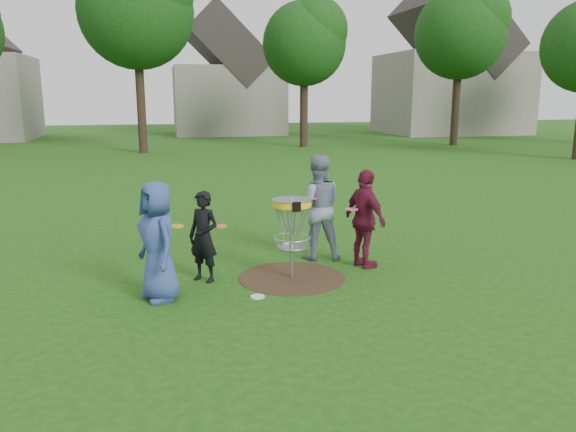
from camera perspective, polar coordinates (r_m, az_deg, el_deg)
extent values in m
plane|color=#19470F|center=(9.50, 0.40, -6.28)|extent=(100.00, 100.00, 0.00)
cylinder|color=#47331E|center=(9.50, 0.40, -6.26)|extent=(1.80, 1.80, 0.01)
imported|color=#304484|center=(8.51, -13.07, -2.53)|extent=(0.87, 1.03, 1.79)
imported|color=black|center=(9.25, -8.57, -2.09)|extent=(0.65, 0.63, 1.50)
imported|color=gray|center=(10.38, 2.98, 0.90)|extent=(1.05, 0.88, 1.95)
imported|color=maroon|center=(9.95, 7.84, -0.30)|extent=(0.72, 1.11, 1.75)
cylinder|color=silver|center=(8.63, -3.11, -8.18)|extent=(0.22, 0.22, 0.02)
cylinder|color=#9EA0A5|center=(9.30, 0.40, -2.25)|extent=(0.05, 0.05, 1.38)
cylinder|color=yellow|center=(9.17, 0.41, 1.32)|extent=(0.64, 0.64, 0.10)
cylinder|color=#9EA0A5|center=(9.16, 0.41, 1.66)|extent=(0.66, 0.66, 0.01)
cube|color=black|center=(8.86, 0.88, 0.93)|extent=(0.14, 0.02, 0.16)
torus|color=#9EA0A5|center=(9.30, 0.40, -2.19)|extent=(0.62, 0.62, 0.02)
torus|color=#9EA0A5|center=(9.34, 0.40, -3.14)|extent=(0.50, 0.50, 0.02)
cylinder|color=#9EA0A5|center=(9.34, 0.40, -3.20)|extent=(0.44, 0.44, 0.01)
cylinder|color=#FEA91C|center=(8.53, -11.31, -1.01)|extent=(0.22, 0.22, 0.02)
cylinder|color=orange|center=(9.20, -6.86, -1.03)|extent=(0.22, 0.22, 0.02)
cylinder|color=#E63C9D|center=(10.08, 2.46, 1.84)|extent=(0.22, 0.22, 0.02)
cylinder|color=#F74196|center=(9.76, 6.50, 0.68)|extent=(0.22, 0.22, 0.02)
cylinder|color=#38281C|center=(30.29, -14.68, 10.58)|extent=(0.46, 0.46, 4.62)
sphere|color=#164211|center=(30.55, -15.19, 19.47)|extent=(5.72, 5.72, 5.72)
cylinder|color=#38281C|center=(32.79, 1.62, 10.34)|extent=(0.46, 0.46, 3.78)
sphere|color=#164211|center=(32.88, 1.66, 17.10)|extent=(4.68, 4.68, 4.68)
cylinder|color=#38281C|center=(35.18, 16.64, 10.32)|extent=(0.46, 0.46, 4.20)
sphere|color=#164211|center=(35.33, 17.09, 17.29)|extent=(5.20, 5.20, 5.20)
cube|color=gray|center=(44.06, -6.16, 11.58)|extent=(8.00, 7.00, 5.00)
cube|color=#2D2826|center=(44.19, -6.28, 16.70)|extent=(6.11, 7.14, 6.11)
cube|color=gray|center=(46.34, 16.15, 11.83)|extent=(10.00, 8.00, 6.00)
cube|color=#2D2826|center=(46.58, 16.52, 17.73)|extent=(7.64, 8.16, 7.64)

